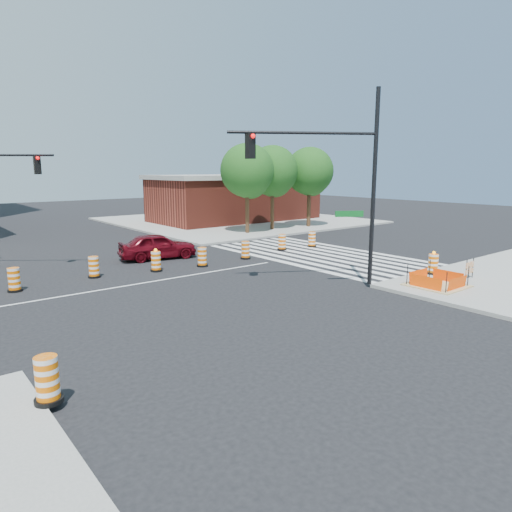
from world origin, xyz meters
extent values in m
plane|color=black|center=(0.00, 0.00, 0.00)|extent=(120.00, 120.00, 0.00)
cube|color=gray|center=(18.00, 18.00, 0.07)|extent=(22.00, 22.00, 0.15)
cube|color=silver|center=(7.80, 0.00, 0.01)|extent=(0.45, 13.50, 0.01)
cube|color=silver|center=(8.70, 0.00, 0.01)|extent=(0.45, 13.50, 0.01)
cube|color=silver|center=(9.60, 0.00, 0.01)|extent=(0.45, 13.50, 0.01)
cube|color=silver|center=(10.50, 0.00, 0.01)|extent=(0.45, 13.50, 0.01)
cube|color=silver|center=(11.40, 0.00, 0.01)|extent=(0.45, 13.50, 0.01)
cube|color=silver|center=(12.30, 0.00, 0.01)|extent=(0.45, 13.50, 0.01)
cube|color=silver|center=(13.20, 0.00, 0.01)|extent=(0.45, 13.50, 0.01)
cube|color=silver|center=(14.10, 0.00, 0.01)|extent=(0.45, 13.50, 0.01)
cube|color=silver|center=(0.00, 0.00, 0.01)|extent=(14.00, 0.12, 0.01)
cube|color=tan|center=(9.00, -9.00, 0.17)|extent=(2.20, 2.20, 0.05)
cube|color=#F84704|center=(9.00, -9.90, 0.43)|extent=(1.44, 0.02, 0.55)
cube|color=#F84704|center=(9.00, -8.10, 0.43)|extent=(1.44, 0.02, 0.55)
cube|color=#F84704|center=(8.10, -9.00, 0.43)|extent=(0.02, 1.44, 0.55)
cube|color=#F84704|center=(9.90, -9.00, 0.43)|extent=(0.02, 1.44, 0.55)
cylinder|color=black|center=(8.10, -9.90, 0.60)|extent=(0.04, 0.04, 0.90)
cylinder|color=black|center=(9.90, -9.90, 0.60)|extent=(0.04, 0.04, 0.90)
cylinder|color=black|center=(8.10, -8.10, 0.60)|extent=(0.04, 0.04, 0.90)
cylinder|color=black|center=(9.90, -8.10, 0.60)|extent=(0.04, 0.04, 0.90)
cube|color=maroon|center=(18.00, 18.00, 2.10)|extent=(16.00, 8.00, 4.20)
cube|color=gray|center=(18.00, 18.00, 4.40)|extent=(16.50, 8.50, 0.40)
imported|color=#570710|center=(2.75, 4.85, 0.75)|extent=(4.66, 2.56, 1.50)
cylinder|color=black|center=(7.01, -6.94, 4.29)|extent=(0.19, 0.19, 8.29)
cylinder|color=black|center=(4.34, -5.35, 6.57)|extent=(5.41, 3.28, 0.12)
cube|color=black|center=(2.46, -4.24, 6.06)|extent=(0.33, 0.29, 1.04)
sphere|color=#FF0C0C|center=(2.46, -4.42, 6.42)|extent=(0.19, 0.19, 0.19)
cube|color=#0C591E|center=(6.12, -6.41, 3.26)|extent=(1.09, 0.67, 0.26)
cube|color=black|center=(-3.30, 5.14, 5.34)|extent=(0.29, 0.25, 0.91)
sphere|color=#FF0C0C|center=(-3.30, 4.96, 5.66)|extent=(0.16, 0.16, 0.16)
cylinder|color=black|center=(10.97, -7.64, 0.20)|extent=(0.57, 0.57, 0.10)
cylinder|color=orange|center=(10.97, -7.64, 0.67)|extent=(0.46, 0.46, 0.91)
sphere|color=#FF990C|center=(10.97, -7.64, 1.20)|extent=(0.15, 0.15, 0.15)
cylinder|color=black|center=(-6.91, -9.10, 0.20)|extent=(0.61, 0.61, 0.10)
cylinder|color=orange|center=(-6.91, -9.10, 0.71)|extent=(0.49, 0.49, 0.97)
cube|color=orange|center=(11.41, -9.21, 0.81)|extent=(0.80, 0.09, 0.26)
cube|color=orange|center=(11.41, -9.21, 0.51)|extent=(0.80, 0.09, 0.21)
cylinder|color=black|center=(11.05, -9.23, 0.62)|extent=(0.04, 0.04, 0.94)
cylinder|color=black|center=(11.76, -9.19, 0.62)|extent=(0.04, 0.04, 0.94)
cylinder|color=#382314|center=(12.97, 9.56, 2.24)|extent=(0.31, 0.31, 4.48)
sphere|color=#154513|center=(12.97, 9.56, 5.04)|extent=(4.20, 4.20, 4.20)
sphere|color=#154513|center=(13.45, 9.85, 4.34)|extent=(3.08, 3.08, 3.08)
sphere|color=#154513|center=(12.58, 9.36, 4.62)|extent=(2.80, 2.80, 2.80)
cylinder|color=#382314|center=(15.99, 10.02, 2.23)|extent=(0.30, 0.30, 4.45)
sphere|color=#154513|center=(15.99, 10.02, 5.01)|extent=(4.18, 4.18, 4.18)
sphere|color=#154513|center=(16.46, 10.31, 4.31)|extent=(3.06, 3.06, 3.06)
sphere|color=#154513|center=(15.61, 9.84, 4.59)|extent=(2.78, 2.78, 2.78)
cylinder|color=#382314|center=(19.79, 9.49, 2.21)|extent=(0.34, 0.34, 4.42)
sphere|color=#154513|center=(19.79, 9.49, 4.98)|extent=(4.15, 4.15, 4.15)
sphere|color=#154513|center=(20.33, 9.81, 4.29)|extent=(3.04, 3.04, 3.04)
sphere|color=#154513|center=(19.36, 9.27, 4.56)|extent=(2.77, 2.77, 2.77)
cylinder|color=black|center=(-5.35, 2.08, 0.05)|extent=(0.60, 0.60, 0.10)
cylinder|color=orange|center=(-5.35, 2.08, 0.55)|extent=(0.48, 0.48, 0.95)
cylinder|color=black|center=(-1.80, 2.50, 0.05)|extent=(0.60, 0.60, 0.10)
cylinder|color=orange|center=(-1.80, 2.50, 0.55)|extent=(0.48, 0.48, 0.95)
cylinder|color=black|center=(1.15, 1.88, 0.05)|extent=(0.60, 0.60, 0.10)
cylinder|color=orange|center=(1.15, 1.88, 0.55)|extent=(0.48, 0.48, 0.95)
sphere|color=#FF990C|center=(1.15, 1.88, 1.10)|extent=(0.16, 0.16, 0.16)
cylinder|color=black|center=(3.62, 1.43, 0.05)|extent=(0.60, 0.60, 0.10)
cylinder|color=orange|center=(3.62, 1.43, 0.55)|extent=(0.48, 0.48, 0.95)
cylinder|color=black|center=(6.70, 1.64, 0.05)|extent=(0.60, 0.60, 0.10)
cylinder|color=orange|center=(6.70, 1.64, 0.55)|extent=(0.48, 0.48, 0.95)
cylinder|color=black|center=(10.33, 2.49, 0.05)|extent=(0.60, 0.60, 0.10)
cylinder|color=orange|center=(10.33, 2.49, 0.55)|extent=(0.48, 0.48, 0.95)
cylinder|color=black|center=(12.71, 2.14, 0.05)|extent=(0.60, 0.60, 0.10)
cylinder|color=orange|center=(12.71, 2.14, 0.55)|extent=(0.48, 0.48, 0.95)
camera|label=1|loc=(-9.12, -19.02, 5.11)|focal=32.00mm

